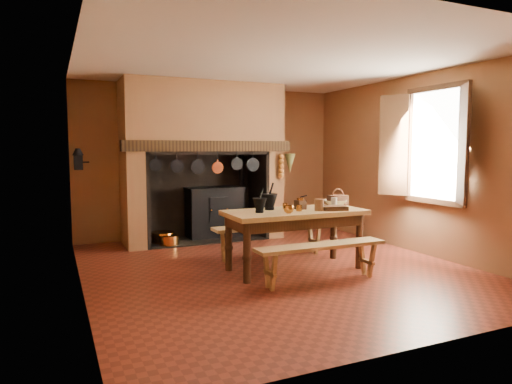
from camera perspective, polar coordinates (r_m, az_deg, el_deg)
floor at (r=6.39m, az=2.45°, el=-9.48°), size 5.50×5.50×0.00m
ceiling at (r=6.28m, az=2.56°, el=16.01°), size 5.50×5.50×0.00m
back_wall at (r=8.73m, az=-5.63°, el=3.81°), size 5.00×0.02×2.80m
wall_left at (r=5.54m, az=-21.33°, el=2.51°), size 0.02×5.50×2.80m
wall_right at (r=7.64m, az=19.55°, el=3.28°), size 0.02×5.50×2.80m
wall_front at (r=3.93m, az=20.80°, el=1.47°), size 5.00×0.02×2.80m
chimney_breast at (r=8.21m, az=-6.67°, el=6.57°), size 2.95×0.96×2.80m
iron_range at (r=8.50m, az=-5.19°, el=-2.43°), size 1.12×0.55×1.60m
hearth_pans at (r=8.08m, az=-11.45°, el=-5.73°), size 0.51×0.62×0.20m
hanging_pans at (r=7.73m, az=-5.80°, el=3.30°), size 1.92×0.29×0.27m
onion_string at (r=8.23m, az=3.14°, el=3.24°), size 0.12×0.10×0.46m
herb_bunch at (r=8.32m, az=4.25°, el=3.60°), size 0.20×0.20×0.35m
window at (r=7.24m, az=20.95°, el=5.51°), size 0.39×1.75×1.76m
wall_coffee_mill at (r=7.08m, az=-21.35°, el=4.02°), size 0.23×0.16×0.31m
work_table at (r=6.21m, az=4.87°, el=-3.45°), size 1.89×0.84×0.82m
bench_front at (r=5.70m, az=8.13°, el=-7.64°), size 1.71×0.30×0.48m
bench_back at (r=6.87m, az=1.98°, el=-5.14°), size 1.82×0.32×0.51m
mortar_large at (r=6.19m, az=1.72°, el=-1.11°), size 0.22×0.22×0.37m
mortar_small at (r=5.92m, az=0.46°, el=-1.57°), size 0.19×0.19×0.32m
coffee_grinder at (r=6.27m, az=5.56°, el=-1.50°), size 0.17×0.14×0.19m
brass_mug_a at (r=6.09m, az=5.40°, el=-2.00°), size 0.08×0.08×0.08m
brass_mug_b at (r=6.32m, az=3.68°, el=-1.74°), size 0.08×0.08×0.08m
mixing_bowl at (r=6.78m, az=9.86°, el=-1.31°), size 0.42×0.42×0.08m
stoneware_crock at (r=6.16m, az=7.91°, el=-1.60°), size 0.14×0.14×0.16m
glass_jar at (r=6.43m, az=9.72°, el=-1.35°), size 0.10×0.10×0.15m
wicker_basket at (r=6.81m, az=10.17°, el=-0.94°), size 0.27×0.20×0.25m
wooden_tray at (r=6.27m, az=9.71°, el=-1.97°), size 0.38×0.32×0.06m
brass_cup at (r=5.87m, az=4.10°, el=-2.17°), size 0.15×0.15×0.10m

